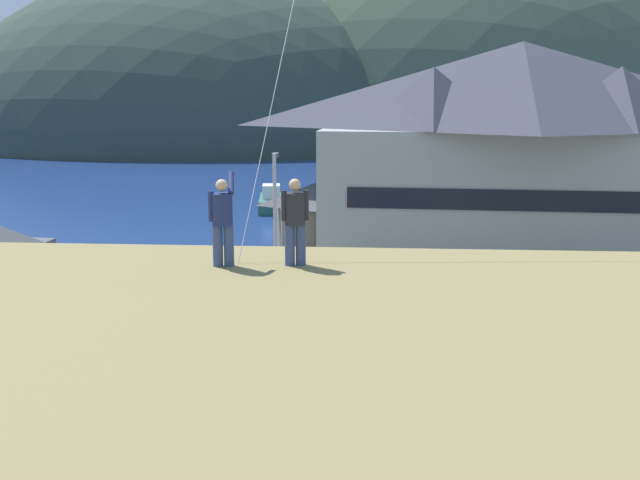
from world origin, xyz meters
The scene contains 16 objects.
ground_plane centered at (0.00, 0.00, 0.00)m, with size 600.00×600.00×0.00m, color #66604C.
parking_lot_pad centered at (0.00, 5.00, 0.05)m, with size 40.00×20.00×0.10m, color slate.
bay_water centered at (0.00, 60.00, 0.01)m, with size 360.00×84.00×0.03m, color navy.
far_hill_west_ridge centered at (-29.73, 111.12, 0.00)m, with size 88.25×68.02×59.10m, color #2D3D33.
far_hill_east_peak centered at (16.44, 120.02, 0.00)m, with size 98.70×68.13×74.47m, color #42513D.
harbor_lodge centered at (9.48, 22.01, 6.68)m, with size 24.10×13.07×12.50m.
storage_shed_waterside centered at (-1.71, 21.49, 2.43)m, with size 6.52×5.67×4.67m.
wharf_dock centered at (-3.84, 35.00, 0.35)m, with size 3.20×13.06×0.70m.
moored_boat_wharfside centered at (-7.16, 38.79, 0.72)m, with size 2.70×6.45×2.16m.
parked_car_mid_row_far centered at (11.67, 7.13, 1.06)m, with size 4.31×2.26×1.82m.
parked_car_back_row_left centered at (6.77, 6.84, 1.06)m, with size 4.32×2.31×1.82m.
parked_car_front_row_silver centered at (-2.89, 6.00, 1.06)m, with size 4.29×2.24×1.82m.
parked_car_mid_row_center centered at (0.61, -0.58, 1.06)m, with size 4.22×2.10×1.82m.
parking_light_pole centered at (-3.19, 10.56, 4.15)m, with size 0.24×0.78×7.02m.
person_kite_flyer centered at (-1.78, -8.24, 7.47)m, with size 0.52×0.69×1.86m.
person_companion centered at (-0.36, -8.07, 7.46)m, with size 0.54×0.40×1.74m.
Camera 1 is at (1.19, -22.98, 10.06)m, focal length 43.08 mm.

